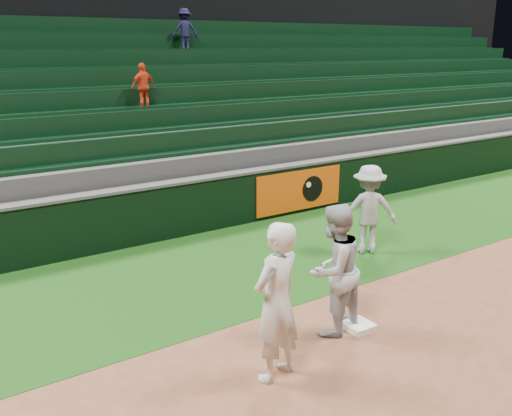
# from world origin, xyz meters

# --- Properties ---
(ground) EXTENTS (70.00, 70.00, 0.00)m
(ground) POSITION_xyz_m (0.00, 0.00, 0.00)
(ground) COLOR brown
(ground) RESTS_ON ground
(foul_grass) EXTENTS (36.00, 4.20, 0.01)m
(foul_grass) POSITION_xyz_m (0.00, 3.00, 0.00)
(foul_grass) COLOR #11370D
(foul_grass) RESTS_ON ground
(first_base) EXTENTS (0.42, 0.42, 0.09)m
(first_base) POSITION_xyz_m (-0.07, -0.24, 0.05)
(first_base) COLOR white
(first_base) RESTS_ON ground
(first_baseman) EXTENTS (0.86, 0.68, 2.07)m
(first_baseman) POSITION_xyz_m (-1.85, -0.55, 1.04)
(first_baseman) COLOR silver
(first_baseman) RESTS_ON ground
(baserunner) EXTENTS (1.06, 0.89, 1.95)m
(baserunner) POSITION_xyz_m (-0.45, -0.06, 0.98)
(baserunner) COLOR #ACB0B7
(baserunner) RESTS_ON ground
(base_coach) EXTENTS (1.34, 1.18, 1.80)m
(base_coach) POSITION_xyz_m (2.39, 2.06, 0.91)
(base_coach) COLOR #A2A5AF
(base_coach) RESTS_ON foul_grass
(field_wall) EXTENTS (36.00, 0.45, 1.25)m
(field_wall) POSITION_xyz_m (0.03, 5.20, 0.63)
(field_wall) COLOR black
(field_wall) RESTS_ON ground
(stadium_seating) EXTENTS (36.00, 5.95, 5.13)m
(stadium_seating) POSITION_xyz_m (-0.01, 8.97, 1.70)
(stadium_seating) COLOR #323235
(stadium_seating) RESTS_ON ground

